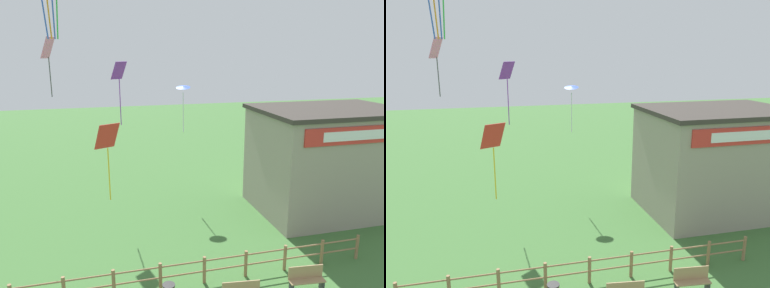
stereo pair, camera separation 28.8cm
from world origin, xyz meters
The scene contains 7 objects.
wooden_fence centered at (0.00, 6.95, 0.66)m, with size 14.82×0.14×1.18m.
seaside_building centered at (9.20, 12.45, 3.11)m, with size 8.35×6.22×6.19m.
park_bench_by_building centered at (3.79, 5.42, 0.54)m, with size 1.48×0.54×1.03m.
kite_purple_streamer centered at (-2.54, 15.16, 7.84)m, with size 0.94×0.88×3.55m.
kite_red_diamond centered at (-3.57, 8.52, 5.78)m, with size 1.04×0.91×3.20m.
kite_blue_delta centered at (1.48, 16.75, 7.02)m, with size 1.16×1.16×3.03m.
kite_pink_diamond centered at (-5.98, 13.63, 9.21)m, with size 0.70×0.89×2.90m.
Camera 2 is at (-3.71, -6.24, 9.33)m, focal length 35.00 mm.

